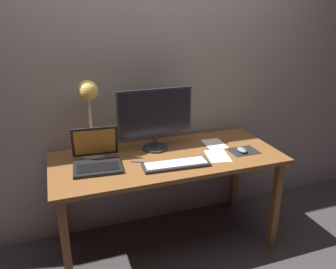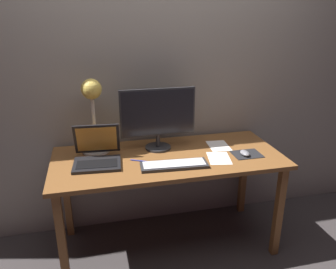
{
  "view_description": "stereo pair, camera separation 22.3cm",
  "coord_description": "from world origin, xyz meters",
  "px_view_note": "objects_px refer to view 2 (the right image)",
  "views": [
    {
      "loc": [
        -0.7,
        -2.02,
        1.7
      ],
      "look_at": [
        -0.01,
        -0.05,
        0.92
      ],
      "focal_mm": 35.64,
      "sensor_mm": 36.0,
      "label": 1
    },
    {
      "loc": [
        -0.49,
        -2.08,
        1.7
      ],
      "look_at": [
        -0.01,
        -0.05,
        0.92
      ],
      "focal_mm": 35.64,
      "sensor_mm": 36.0,
      "label": 2
    }
  ],
  "objects_px": {
    "monitor": "(158,115)",
    "laptop": "(97,152)",
    "pen": "(140,161)",
    "mouse": "(245,153)",
    "desk_lamp": "(92,101)",
    "keyboard_main": "(175,165)"
  },
  "relations": [
    {
      "from": "keyboard_main",
      "to": "mouse",
      "type": "distance_m",
      "value": 0.52
    },
    {
      "from": "monitor",
      "to": "mouse",
      "type": "relative_size",
      "value": 5.65
    },
    {
      "from": "keyboard_main",
      "to": "desk_lamp",
      "type": "relative_size",
      "value": 0.85
    },
    {
      "from": "monitor",
      "to": "desk_lamp",
      "type": "bearing_deg",
      "value": 173.59
    },
    {
      "from": "desk_lamp",
      "to": "pen",
      "type": "distance_m",
      "value": 0.53
    },
    {
      "from": "keyboard_main",
      "to": "laptop",
      "type": "bearing_deg",
      "value": 157.64
    },
    {
      "from": "laptop",
      "to": "mouse",
      "type": "height_order",
      "value": "laptop"
    },
    {
      "from": "keyboard_main",
      "to": "mouse",
      "type": "relative_size",
      "value": 4.66
    },
    {
      "from": "monitor",
      "to": "keyboard_main",
      "type": "xyz_separation_m",
      "value": [
        0.05,
        -0.32,
        -0.24
      ]
    },
    {
      "from": "mouse",
      "to": "laptop",
      "type": "bearing_deg",
      "value": 171.73
    },
    {
      "from": "monitor",
      "to": "laptop",
      "type": "xyz_separation_m",
      "value": [
        -0.44,
        -0.12,
        -0.19
      ]
    },
    {
      "from": "desk_lamp",
      "to": "laptop",
      "type": "bearing_deg",
      "value": -88.86
    },
    {
      "from": "pen",
      "to": "desk_lamp",
      "type": "bearing_deg",
      "value": 139.14
    },
    {
      "from": "keyboard_main",
      "to": "desk_lamp",
      "type": "distance_m",
      "value": 0.72
    },
    {
      "from": "desk_lamp",
      "to": "mouse",
      "type": "xyz_separation_m",
      "value": [
        1.01,
        -0.32,
        -0.35
      ]
    },
    {
      "from": "desk_lamp",
      "to": "mouse",
      "type": "bearing_deg",
      "value": -17.55
    },
    {
      "from": "desk_lamp",
      "to": "mouse",
      "type": "relative_size",
      "value": 5.51
    },
    {
      "from": "monitor",
      "to": "pen",
      "type": "bearing_deg",
      "value": -129.7
    },
    {
      "from": "pen",
      "to": "mouse",
      "type": "bearing_deg",
      "value": -5.82
    },
    {
      "from": "desk_lamp",
      "to": "monitor",
      "type": "bearing_deg",
      "value": -6.41
    },
    {
      "from": "monitor",
      "to": "pen",
      "type": "relative_size",
      "value": 3.88
    },
    {
      "from": "monitor",
      "to": "keyboard_main",
      "type": "distance_m",
      "value": 0.41
    }
  ]
}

